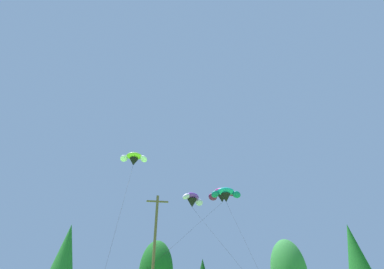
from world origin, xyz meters
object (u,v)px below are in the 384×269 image
parafoil_kite_far_magenta (221,195)px  parafoil_kite_low_purple (193,200)px  utility_pole (154,256)px  parafoil_kite_high_lime_white (134,159)px  parafoil_kite_mid_teal (226,195)px

parafoil_kite_far_magenta → parafoil_kite_low_purple: bearing=-176.0°
utility_pole → parafoil_kite_far_magenta: 13.19m
parafoil_kite_high_lime_white → parafoil_kite_far_magenta: size_ratio=0.93×
parafoil_kite_mid_teal → parafoil_kite_far_magenta: parafoil_kite_far_magenta is taller
parafoil_kite_high_lime_white → parafoil_kite_far_magenta: 12.31m
parafoil_kite_high_lime_white → parafoil_kite_far_magenta: bearing=22.8°
parafoil_kite_high_lime_white → parafoil_kite_mid_teal: (11.17, 2.45, -2.79)m
utility_pole → parafoil_kite_high_lime_white: size_ratio=0.76×
utility_pole → parafoil_kite_mid_teal: bearing=24.0°
parafoil_kite_mid_teal → parafoil_kite_low_purple: bearing=152.1°
parafoil_kite_mid_teal → parafoil_kite_far_magenta: bearing=89.2°
utility_pole → parafoil_kite_mid_teal: parafoil_kite_mid_teal is taller
parafoil_kite_far_magenta → utility_pole: bearing=-144.3°
utility_pole → parafoil_kite_low_purple: size_ratio=0.92×
utility_pole → parafoil_kite_low_purple: (4.41, 5.64, 7.51)m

